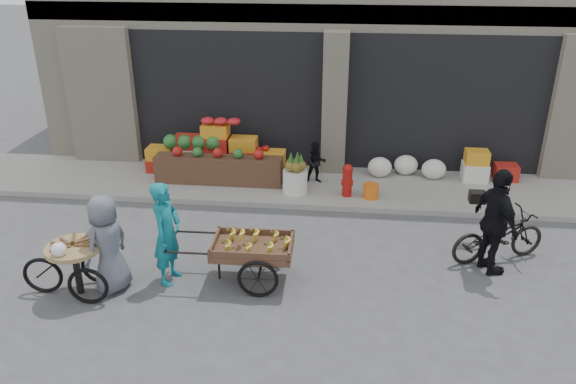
# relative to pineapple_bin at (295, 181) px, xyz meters

# --- Properties ---
(ground) EXTENTS (80.00, 80.00, 0.00)m
(ground) POSITION_rel_pineapple_bin_xyz_m (0.75, -3.60, -0.37)
(ground) COLOR #424244
(ground) RESTS_ON ground
(sidewalk) EXTENTS (18.00, 2.20, 0.12)m
(sidewalk) POSITION_rel_pineapple_bin_xyz_m (0.75, 0.50, -0.31)
(sidewalk) COLOR gray
(sidewalk) RESTS_ON ground
(building) EXTENTS (14.00, 6.45, 7.00)m
(building) POSITION_rel_pineapple_bin_xyz_m (0.75, 4.43, 3.00)
(building) COLOR beige
(building) RESTS_ON ground
(fruit_display) EXTENTS (3.10, 1.12, 1.24)m
(fruit_display) POSITION_rel_pineapple_bin_xyz_m (-1.73, 0.78, 0.30)
(fruit_display) COLOR #A62017
(fruit_display) RESTS_ON sidewalk
(pineapple_bin) EXTENTS (0.52, 0.52, 0.50)m
(pineapple_bin) POSITION_rel_pineapple_bin_xyz_m (0.00, 0.00, 0.00)
(pineapple_bin) COLOR silver
(pineapple_bin) RESTS_ON sidewalk
(fire_hydrant) EXTENTS (0.22, 0.22, 0.71)m
(fire_hydrant) POSITION_rel_pineapple_bin_xyz_m (1.10, -0.05, 0.13)
(fire_hydrant) COLOR #A5140F
(fire_hydrant) RESTS_ON sidewalk
(orange_bucket) EXTENTS (0.32, 0.32, 0.30)m
(orange_bucket) POSITION_rel_pineapple_bin_xyz_m (1.60, -0.10, -0.10)
(orange_bucket) COLOR orange
(orange_bucket) RESTS_ON sidewalk
(right_bay_goods) EXTENTS (3.35, 0.60, 0.70)m
(right_bay_goods) POSITION_rel_pineapple_bin_xyz_m (3.36, 1.10, 0.04)
(right_bay_goods) COLOR silver
(right_bay_goods) RESTS_ON sidewalk
(seated_person) EXTENTS (0.51, 0.43, 0.93)m
(seated_person) POSITION_rel_pineapple_bin_xyz_m (0.40, 0.60, 0.21)
(seated_person) COLOR black
(seated_person) RESTS_ON sidewalk
(banana_cart) EXTENTS (2.17, 0.97, 0.90)m
(banana_cart) POSITION_rel_pineapple_bin_xyz_m (-0.41, -3.27, 0.28)
(banana_cart) COLOR brown
(banana_cart) RESTS_ON ground
(vendor_woman) EXTENTS (0.50, 0.68, 1.71)m
(vendor_woman) POSITION_rel_pineapple_bin_xyz_m (-1.69, -3.39, 0.48)
(vendor_woman) COLOR #107180
(vendor_woman) RESTS_ON ground
(tricycle_cart) EXTENTS (1.44, 0.91, 0.95)m
(tricycle_cart) POSITION_rel_pineapple_bin_xyz_m (-2.99, -3.91, 0.20)
(tricycle_cart) COLOR #9E7F51
(tricycle_cart) RESTS_ON ground
(vendor_grey) EXTENTS (0.78, 0.92, 1.60)m
(vendor_grey) POSITION_rel_pineapple_bin_xyz_m (-2.52, -3.74, 0.43)
(vendor_grey) COLOR slate
(vendor_grey) RESTS_ON ground
(bicycle) EXTENTS (1.82, 1.17, 0.90)m
(bicycle) POSITION_rel_pineapple_bin_xyz_m (3.68, -2.16, 0.08)
(bicycle) COLOR black
(bicycle) RESTS_ON ground
(cyclist) EXTENTS (0.79, 1.15, 1.82)m
(cyclist) POSITION_rel_pineapple_bin_xyz_m (3.48, -2.56, 0.54)
(cyclist) COLOR black
(cyclist) RESTS_ON ground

